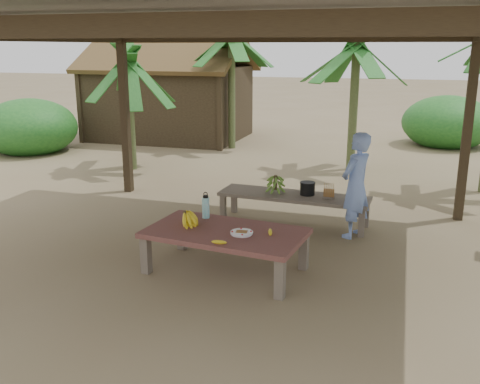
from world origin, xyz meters
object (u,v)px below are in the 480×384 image
(work_table, at_px, (225,236))
(cooking_pot, at_px, (307,189))
(water_flask, at_px, (206,207))
(woman, at_px, (356,185))
(plate, at_px, (242,233))
(bench, at_px, (294,198))
(ripe_banana_bunch, at_px, (185,217))

(work_table, bearing_deg, cooking_pot, 79.88)
(work_table, height_order, cooking_pot, cooking_pot)
(water_flask, relative_size, woman, 0.23)
(water_flask, distance_m, woman, 2.12)
(plate, distance_m, woman, 2.05)
(plate, height_order, water_flask, water_flask)
(bench, bearing_deg, woman, -14.29)
(ripe_banana_bunch, relative_size, cooking_pot, 1.45)
(woman, bearing_deg, water_flask, -25.47)
(ripe_banana_bunch, bearing_deg, cooking_pot, 60.06)
(work_table, distance_m, water_flask, 0.58)
(cooking_pot, bearing_deg, work_table, -106.69)
(bench, xyz_separation_m, plate, (-0.19, -2.01, 0.12))
(work_table, height_order, ripe_banana_bunch, ripe_banana_bunch)
(bench, height_order, cooking_pot, cooking_pot)
(cooking_pot, bearing_deg, water_flask, -121.34)
(bench, xyz_separation_m, cooking_pot, (0.19, 0.05, 0.15))
(water_flask, height_order, woman, woman)
(bench, xyz_separation_m, woman, (0.91, -0.29, 0.33))
(plate, xyz_separation_m, cooking_pot, (0.38, 2.06, 0.02))
(work_table, height_order, water_flask, water_flask)
(ripe_banana_bunch, xyz_separation_m, cooking_pot, (1.12, 1.94, -0.05))
(plate, distance_m, cooking_pot, 2.10)
(water_flask, bearing_deg, bench, 63.11)
(plate, distance_m, water_flask, 0.76)
(work_table, xyz_separation_m, water_flask, (-0.38, 0.38, 0.20))
(woman, bearing_deg, cooking_pot, -87.86)
(water_flask, bearing_deg, cooking_pot, 58.66)
(water_flask, relative_size, cooking_pot, 1.55)
(ripe_banana_bunch, relative_size, woman, 0.21)
(work_table, distance_m, ripe_banana_bunch, 0.55)
(woman, bearing_deg, work_table, -10.75)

